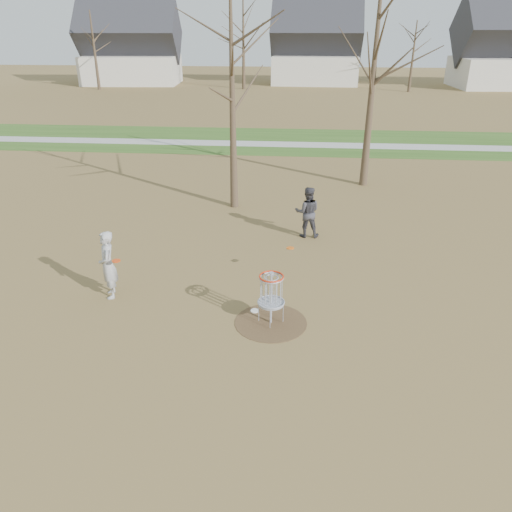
{
  "coord_description": "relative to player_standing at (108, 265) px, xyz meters",
  "views": [
    {
      "loc": [
        0.56,
        -10.47,
        6.72
      ],
      "look_at": [
        -0.5,
        1.5,
        1.1
      ],
      "focal_mm": 35.0,
      "sensor_mm": 36.0,
      "label": 1
    }
  ],
  "objects": [
    {
      "name": "disc_grounded",
      "position": [
        3.94,
        -0.46,
        -0.91
      ],
      "size": [
        0.22,
        0.22,
        0.02
      ],
      "primitive_type": "cylinder",
      "color": "white",
      "rests_on": "dirt_circle"
    },
    {
      "name": "discs_in_play",
      "position": [
        2.66,
        0.58,
        0.17
      ],
      "size": [
        4.65,
        1.77,
        0.19
      ],
      "color": "orange",
      "rests_on": "ground"
    },
    {
      "name": "green_band",
      "position": [
        4.38,
        20.04,
        -0.93
      ],
      "size": [
        160.0,
        8.0,
        0.01
      ],
      "primitive_type": "cube",
      "color": "#2D5119",
      "rests_on": "ground"
    },
    {
      "name": "disc_golf_basket",
      "position": [
        4.38,
        -0.96,
        -0.02
      ],
      "size": [
        0.64,
        0.64,
        1.35
      ],
      "color": "#9EA3AD",
      "rests_on": "ground"
    },
    {
      "name": "bare_trees",
      "position": [
        6.16,
        34.83,
        4.41
      ],
      "size": [
        52.62,
        44.98,
        9.0
      ],
      "color": "#382B1E",
      "rests_on": "ground"
    },
    {
      "name": "ground",
      "position": [
        4.38,
        -0.96,
        -0.93
      ],
      "size": [
        160.0,
        160.0,
        0.0
      ],
      "primitive_type": "plane",
      "color": "brown",
      "rests_on": "ground"
    },
    {
      "name": "player_standing",
      "position": [
        0.0,
        0.0,
        0.0
      ],
      "size": [
        0.66,
        0.79,
        1.86
      ],
      "primitive_type": "imported",
      "rotation": [
        0.0,
        0.0,
        -1.21
      ],
      "color": "#A5A5A5",
      "rests_on": "ground"
    },
    {
      "name": "houses_row",
      "position": [
        8.7,
        51.6,
        2.59
      ],
      "size": [
        56.51,
        10.01,
        7.26
      ],
      "color": "silver",
      "rests_on": "ground"
    },
    {
      "name": "footpath",
      "position": [
        4.38,
        19.04,
        -0.92
      ],
      "size": [
        160.0,
        1.5,
        0.01
      ],
      "primitive_type": "cube",
      "color": "#9E9E99",
      "rests_on": "green_band"
    },
    {
      "name": "dirt_circle",
      "position": [
        4.38,
        -0.96,
        -0.93
      ],
      "size": [
        1.8,
        1.8,
        0.01
      ],
      "primitive_type": "cylinder",
      "color": "#47331E",
      "rests_on": "ground"
    },
    {
      "name": "player_throwing",
      "position": [
        5.28,
        4.68,
        -0.05
      ],
      "size": [
        0.88,
        0.69,
        1.76
      ],
      "primitive_type": "imported",
      "rotation": [
        0.0,
        0.0,
        3.17
      ],
      "color": "#39383E",
      "rests_on": "ground"
    }
  ]
}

